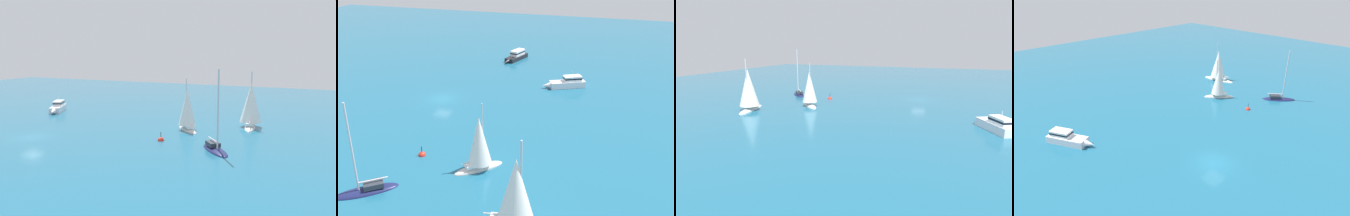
% 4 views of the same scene
% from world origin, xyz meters
% --- Properties ---
extents(ground_plane, '(160.00, 160.00, 0.00)m').
position_xyz_m(ground_plane, '(0.00, 0.00, 0.00)').
color(ground_plane, '#1E607F').
extents(sloop, '(7.22, 3.70, 8.83)m').
position_xyz_m(sloop, '(-19.29, 24.84, 3.13)').
color(sloop, silver).
rests_on(sloop, ground).
extents(sloop_1, '(5.92, 5.41, 9.92)m').
position_xyz_m(sloop_1, '(-4.06, 24.42, 0.26)').
color(sloop_1, '#191E4C').
rests_on(sloop_1, ground).
extents(powerboat, '(7.15, 4.72, 2.77)m').
position_xyz_m(powerboat, '(-17.68, -11.20, 0.80)').
color(powerboat, white).
rests_on(powerboat, ground).
extents(sailboat, '(5.00, 5.03, 7.98)m').
position_xyz_m(sailboat, '(-13.06, 17.12, 2.74)').
color(sailboat, silver).
rests_on(sailboat, ground).
extents(channel_buoy, '(0.86, 0.86, 1.56)m').
position_xyz_m(channel_buoy, '(-5.73, 16.52, 0.01)').
color(channel_buoy, red).
rests_on(channel_buoy, ground).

